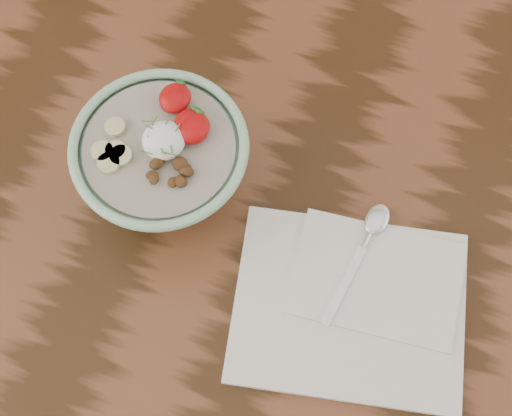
# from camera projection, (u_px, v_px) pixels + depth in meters

# --- Properties ---
(table) EXTENTS (1.60, 0.90, 0.75)m
(table) POSITION_uv_depth(u_px,v_px,m) (155.00, 203.00, 1.03)
(table) COLOR #341E0D
(table) RESTS_ON ground
(breakfast_bowl) EXTENTS (0.21, 0.21, 0.14)m
(breakfast_bowl) POSITION_uv_depth(u_px,v_px,m) (164.00, 163.00, 0.87)
(breakfast_bowl) COLOR #91C39E
(breakfast_bowl) RESTS_ON table
(napkin) EXTENTS (0.32, 0.28, 0.02)m
(napkin) POSITION_uv_depth(u_px,v_px,m) (355.00, 301.00, 0.87)
(napkin) COLOR white
(napkin) RESTS_ON table
(spoon) EXTENTS (0.04, 0.18, 0.01)m
(spoon) POSITION_uv_depth(u_px,v_px,m) (369.00, 235.00, 0.89)
(spoon) COLOR silver
(spoon) RESTS_ON napkin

